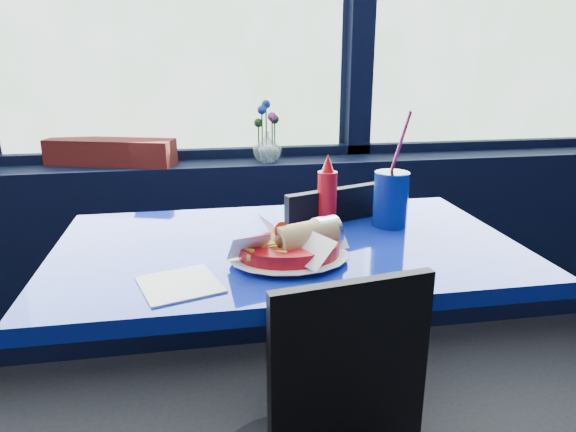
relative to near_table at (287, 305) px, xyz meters
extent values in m
cube|color=black|center=(-0.30, 0.87, -0.17)|extent=(5.00, 0.26, 0.80)
cube|color=black|center=(-0.30, 0.95, 0.24)|extent=(4.80, 0.08, 0.06)
cylinder|color=black|center=(0.00, 0.00, -0.23)|extent=(0.12, 0.12, 0.68)
cube|color=#0D2091|center=(0.00, 0.00, 0.16)|extent=(1.20, 0.70, 0.04)
cube|color=black|center=(0.07, -0.38, 0.04)|extent=(0.35, 0.08, 0.40)
cube|color=black|center=(0.25, 0.33, -0.16)|extent=(0.49, 0.49, 0.04)
cube|color=black|center=(0.19, 0.16, 0.07)|extent=(0.35, 0.15, 0.42)
cylinder|color=black|center=(0.35, 0.54, -0.37)|extent=(0.02, 0.02, 0.39)
cylinder|color=black|center=(0.46, 0.23, -0.37)|extent=(0.02, 0.02, 0.39)
cylinder|color=black|center=(0.04, 0.43, -0.37)|extent=(0.02, 0.02, 0.39)
cylinder|color=black|center=(0.15, 0.12, -0.37)|extent=(0.02, 0.02, 0.39)
cube|color=maroon|center=(-0.57, 0.87, 0.28)|extent=(0.53, 0.27, 0.10)
imported|color=silver|center=(0.06, 0.82, 0.29)|extent=(0.13, 0.13, 0.12)
cylinder|color=#1E5919|center=(0.04, 0.82, 0.33)|extent=(0.01, 0.01, 0.20)
sphere|color=#1D43AD|center=(0.04, 0.82, 0.44)|extent=(0.04, 0.04, 0.04)
cylinder|color=#1E5919|center=(0.08, 0.80, 0.32)|extent=(0.01, 0.01, 0.17)
sphere|color=#CF3D7B|center=(0.08, 0.80, 0.42)|extent=(0.04, 0.04, 0.04)
cylinder|color=#1E5919|center=(0.06, 0.84, 0.34)|extent=(0.01, 0.01, 0.22)
sphere|color=#1D43AD|center=(0.06, 0.84, 0.46)|extent=(0.04, 0.04, 0.04)
cylinder|color=#1E5919|center=(0.03, 0.83, 0.30)|extent=(0.01, 0.01, 0.14)
sphere|color=#1E5919|center=(0.03, 0.83, 0.39)|extent=(0.04, 0.04, 0.04)
cylinder|color=#1E5919|center=(0.09, 0.82, 0.31)|extent=(0.01, 0.01, 0.16)
sphere|color=#1E5919|center=(0.09, 0.82, 0.40)|extent=(0.04, 0.04, 0.04)
cylinder|color=red|center=(-0.02, -0.12, 0.21)|extent=(0.26, 0.26, 0.05)
cylinder|color=white|center=(-0.02, -0.12, 0.20)|extent=(0.25, 0.25, 0.00)
cylinder|color=silver|center=(0.08, -0.09, 0.24)|extent=(0.08, 0.09, 0.08)
sphere|color=brown|center=(-0.03, -0.14, 0.24)|extent=(0.06, 0.06, 0.06)
cylinder|color=red|center=(-0.04, -0.13, 0.26)|extent=(0.05, 0.05, 0.01)
cylinder|color=red|center=(0.14, 0.12, 0.26)|extent=(0.06, 0.06, 0.16)
cone|color=red|center=(0.14, 0.12, 0.37)|extent=(0.04, 0.04, 0.05)
cylinder|color=navy|center=(0.32, 0.09, 0.26)|extent=(0.10, 0.10, 0.16)
cylinder|color=black|center=(0.32, 0.09, 0.34)|extent=(0.09, 0.09, 0.01)
cylinder|color=#E8306B|center=(0.33, 0.09, 0.41)|extent=(0.04, 0.07, 0.22)
cube|color=white|center=(-0.27, -0.22, 0.18)|extent=(0.20, 0.20, 0.00)
camera|label=1|loc=(-0.22, -1.25, 0.66)|focal=32.00mm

